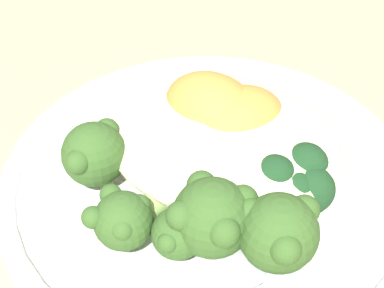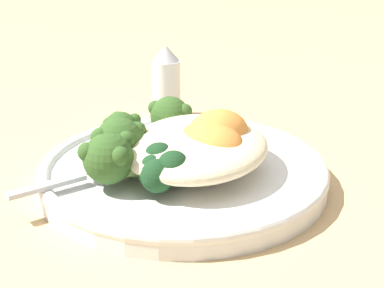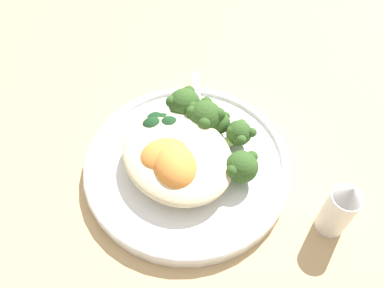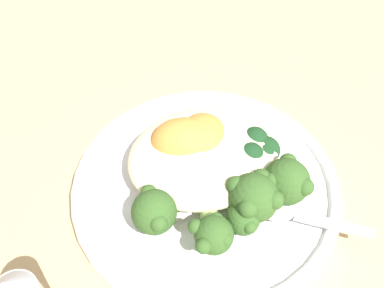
{
  "view_description": "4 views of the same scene",
  "coord_description": "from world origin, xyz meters",
  "px_view_note": "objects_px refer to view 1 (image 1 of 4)",
  "views": [
    {
      "loc": [
        0.13,
        -0.24,
        0.29
      ],
      "look_at": [
        0.01,
        0.0,
        0.04
      ],
      "focal_mm": 60.0,
      "sensor_mm": 36.0,
      "label": 1
    },
    {
      "loc": [
        0.5,
        0.17,
        0.25
      ],
      "look_at": [
        0.03,
        0.02,
        0.04
      ],
      "focal_mm": 60.0,
      "sensor_mm": 36.0,
      "label": 2
    },
    {
      "loc": [
        -0.18,
        0.17,
        0.4
      ],
      "look_at": [
        0.02,
        0.0,
        0.05
      ],
      "focal_mm": 35.0,
      "sensor_mm": 36.0,
      "label": 3
    },
    {
      "loc": [
        -0.06,
        -0.19,
        0.31
      ],
      "look_at": [
        0.01,
        0.02,
        0.05
      ],
      "focal_mm": 35.0,
      "sensor_mm": 36.0,
      "label": 4
    }
  ],
  "objects_px": {
    "broccoli_stalk_3": "(214,211)",
    "spoon": "(252,279)",
    "quinoa_mound": "(223,140)",
    "kale_tuft": "(292,180)",
    "plate": "(209,185)",
    "sweet_potato_chunk_1": "(215,112)",
    "sweet_potato_chunk_0": "(237,123)",
    "sweet_potato_chunk_3": "(206,116)",
    "broccoli_stalk_2": "(195,205)",
    "broccoli_stalk_0": "(107,155)",
    "broccoli_stalk_1": "(144,204)",
    "broccoli_stalk_4": "(271,222)",
    "sweet_potato_chunk_2": "(211,111)"
  },
  "relations": [
    {
      "from": "quinoa_mound",
      "to": "sweet_potato_chunk_3",
      "type": "bearing_deg",
      "value": 138.56
    },
    {
      "from": "broccoli_stalk_4",
      "to": "sweet_potato_chunk_0",
      "type": "xyz_separation_m",
      "value": [
        -0.05,
        0.06,
        0.0
      ]
    },
    {
      "from": "broccoli_stalk_1",
      "to": "sweet_potato_chunk_1",
      "type": "height_order",
      "value": "sweet_potato_chunk_1"
    },
    {
      "from": "broccoli_stalk_0",
      "to": "sweet_potato_chunk_3",
      "type": "bearing_deg",
      "value": -155.03
    },
    {
      "from": "spoon",
      "to": "broccoli_stalk_1",
      "type": "bearing_deg",
      "value": -154.88
    },
    {
      "from": "quinoa_mound",
      "to": "spoon",
      "type": "xyz_separation_m",
      "value": [
        0.05,
        -0.08,
        -0.01
      ]
    },
    {
      "from": "plate",
      "to": "broccoli_stalk_2",
      "type": "height_order",
      "value": "broccoli_stalk_2"
    },
    {
      "from": "broccoli_stalk_0",
      "to": "broccoli_stalk_2",
      "type": "bearing_deg",
      "value": 138.33
    },
    {
      "from": "plate",
      "to": "sweet_potato_chunk_1",
      "type": "height_order",
      "value": "sweet_potato_chunk_1"
    },
    {
      "from": "broccoli_stalk_3",
      "to": "spoon",
      "type": "height_order",
      "value": "broccoli_stalk_3"
    },
    {
      "from": "broccoli_stalk_2",
      "to": "sweet_potato_chunk_0",
      "type": "relative_size",
      "value": 1.76
    },
    {
      "from": "broccoli_stalk_1",
      "to": "broccoli_stalk_0",
      "type": "bearing_deg",
      "value": -100.41
    },
    {
      "from": "broccoli_stalk_0",
      "to": "sweet_potato_chunk_0",
      "type": "bearing_deg",
      "value": -170.25
    },
    {
      "from": "broccoli_stalk_0",
      "to": "broccoli_stalk_4",
      "type": "height_order",
      "value": "broccoli_stalk_4"
    },
    {
      "from": "sweet_potato_chunk_0",
      "to": "sweet_potato_chunk_3",
      "type": "xyz_separation_m",
      "value": [
        -0.02,
        0.0,
        -0.0
      ]
    },
    {
      "from": "broccoli_stalk_1",
      "to": "kale_tuft",
      "type": "distance_m",
      "value": 0.08
    },
    {
      "from": "broccoli_stalk_3",
      "to": "broccoli_stalk_4",
      "type": "height_order",
      "value": "broccoli_stalk_3"
    },
    {
      "from": "broccoli_stalk_2",
      "to": "sweet_potato_chunk_3",
      "type": "xyz_separation_m",
      "value": [
        -0.03,
        0.07,
        0.0
      ]
    },
    {
      "from": "quinoa_mound",
      "to": "sweet_potato_chunk_0",
      "type": "distance_m",
      "value": 0.01
    },
    {
      "from": "broccoli_stalk_3",
      "to": "sweet_potato_chunk_2",
      "type": "height_order",
      "value": "sweet_potato_chunk_2"
    },
    {
      "from": "broccoli_stalk_4",
      "to": "sweet_potato_chunk_1",
      "type": "bearing_deg",
      "value": 178.08
    },
    {
      "from": "broccoli_stalk_1",
      "to": "sweet_potato_chunk_3",
      "type": "relative_size",
      "value": 1.9
    },
    {
      "from": "sweet_potato_chunk_2",
      "to": "kale_tuft",
      "type": "distance_m",
      "value": 0.07
    },
    {
      "from": "broccoli_stalk_0",
      "to": "broccoli_stalk_4",
      "type": "distance_m",
      "value": 0.1
    },
    {
      "from": "broccoli_stalk_3",
      "to": "kale_tuft",
      "type": "relative_size",
      "value": 2.24
    },
    {
      "from": "plate",
      "to": "sweet_potato_chunk_0",
      "type": "distance_m",
      "value": 0.04
    },
    {
      "from": "quinoa_mound",
      "to": "kale_tuft",
      "type": "relative_size",
      "value": 2.95
    },
    {
      "from": "broccoli_stalk_0",
      "to": "kale_tuft",
      "type": "distance_m",
      "value": 0.11
    },
    {
      "from": "spoon",
      "to": "sweet_potato_chunk_2",
      "type": "bearing_deg",
      "value": 161.52
    },
    {
      "from": "broccoli_stalk_4",
      "to": "sweet_potato_chunk_2",
      "type": "bearing_deg",
      "value": -179.82
    },
    {
      "from": "broccoli_stalk_3",
      "to": "broccoli_stalk_4",
      "type": "distance_m",
      "value": 0.03
    },
    {
      "from": "broccoli_stalk_1",
      "to": "spoon",
      "type": "relative_size",
      "value": 1.18
    },
    {
      "from": "sweet_potato_chunk_1",
      "to": "sweet_potato_chunk_2",
      "type": "xyz_separation_m",
      "value": [
        -0.0,
        -0.0,
        0.0
      ]
    },
    {
      "from": "broccoli_stalk_1",
      "to": "sweet_potato_chunk_3",
      "type": "bearing_deg",
      "value": -159.62
    },
    {
      "from": "broccoli_stalk_0",
      "to": "broccoli_stalk_4",
      "type": "xyz_separation_m",
      "value": [
        0.1,
        -0.01,
        0.0
      ]
    },
    {
      "from": "plate",
      "to": "broccoli_stalk_3",
      "type": "xyz_separation_m",
      "value": [
        0.02,
        -0.04,
        0.03
      ]
    },
    {
      "from": "broccoli_stalk_0",
      "to": "sweet_potato_chunk_1",
      "type": "bearing_deg",
      "value": -157.82
    },
    {
      "from": "plate",
      "to": "broccoli_stalk_3",
      "type": "height_order",
      "value": "broccoli_stalk_3"
    },
    {
      "from": "broccoli_stalk_4",
      "to": "broccoli_stalk_3",
      "type": "bearing_deg",
      "value": -120.4
    },
    {
      "from": "broccoli_stalk_2",
      "to": "sweet_potato_chunk_2",
      "type": "relative_size",
      "value": 1.75
    },
    {
      "from": "broccoli_stalk_0",
      "to": "sweet_potato_chunk_1",
      "type": "relative_size",
      "value": 1.62
    },
    {
      "from": "broccoli_stalk_0",
      "to": "sweet_potato_chunk_1",
      "type": "distance_m",
      "value": 0.07
    },
    {
      "from": "sweet_potato_chunk_3",
      "to": "broccoli_stalk_0",
      "type": "bearing_deg",
      "value": -120.87
    },
    {
      "from": "plate",
      "to": "broccoli_stalk_4",
      "type": "height_order",
      "value": "broccoli_stalk_4"
    },
    {
      "from": "sweet_potato_chunk_2",
      "to": "quinoa_mound",
      "type": "bearing_deg",
      "value": -45.53
    },
    {
      "from": "broccoli_stalk_4",
      "to": "sweet_potato_chunk_3",
      "type": "relative_size",
      "value": 1.49
    },
    {
      "from": "broccoli_stalk_4",
      "to": "sweet_potato_chunk_1",
      "type": "height_order",
      "value": "broccoli_stalk_4"
    },
    {
      "from": "quinoa_mound",
      "to": "broccoli_stalk_4",
      "type": "height_order",
      "value": "broccoli_stalk_4"
    },
    {
      "from": "sweet_potato_chunk_1",
      "to": "sweet_potato_chunk_2",
      "type": "bearing_deg",
      "value": -95.77
    },
    {
      "from": "kale_tuft",
      "to": "spoon",
      "type": "xyz_separation_m",
      "value": [
        0.0,
        -0.06,
        -0.01
      ]
    }
  ]
}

